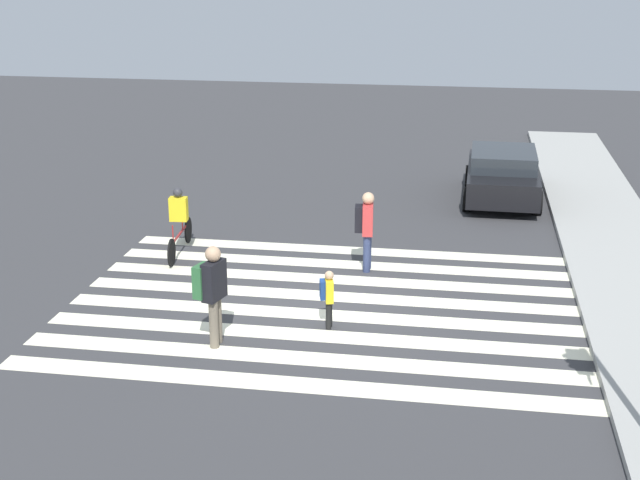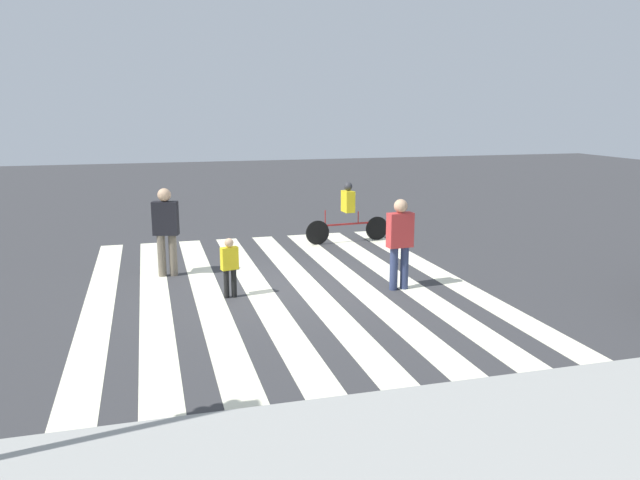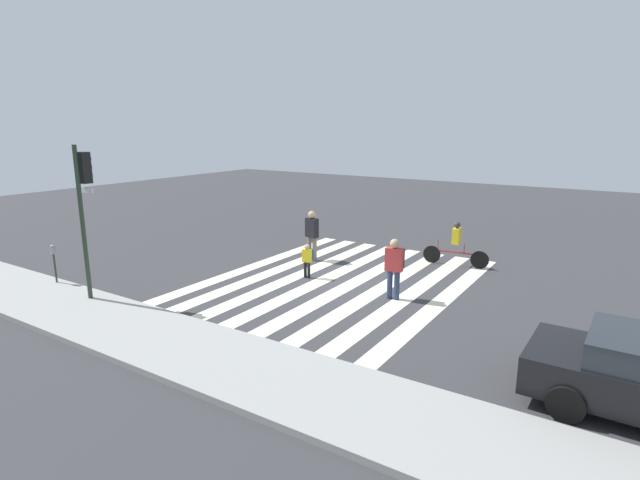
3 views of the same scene
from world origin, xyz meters
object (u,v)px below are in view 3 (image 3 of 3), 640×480
parking_meter (54,255)px  pedestrian_child_with_backpack (308,258)px  pedestrian_adult_yellow_jacket (395,264)px  cyclist_near_curb (456,242)px  traffic_light (84,194)px  pedestrian_adult_blue_shirt (312,231)px

parking_meter → pedestrian_child_with_backpack: 7.82m
parking_meter → pedestrian_adult_yellow_jacket: pedestrian_adult_yellow_jacket is taller
pedestrian_child_with_backpack → cyclist_near_curb: size_ratio=0.49×
pedestrian_adult_yellow_jacket → traffic_light: bearing=29.2°
traffic_light → pedestrian_child_with_backpack: bearing=-126.6°
parking_meter → cyclist_near_curb: cyclist_near_curb is taller
cyclist_near_curb → parking_meter: bearing=38.3°
pedestrian_adult_blue_shirt → pedestrian_child_with_backpack: size_ratio=1.64×
parking_meter → pedestrian_adult_yellow_jacket: bearing=-153.3°
traffic_light → cyclist_near_curb: 12.00m
parking_meter → pedestrian_adult_yellow_jacket: size_ratio=0.75×
cyclist_near_curb → pedestrian_child_with_backpack: bearing=43.2°
pedestrian_adult_blue_shirt → cyclist_near_curb: bearing=-140.2°
pedestrian_adult_blue_shirt → cyclist_near_curb: 5.15m
parking_meter → pedestrian_adult_blue_shirt: bearing=-125.6°
parking_meter → cyclist_near_curb: bearing=-136.9°
pedestrian_child_with_backpack → traffic_light: bearing=39.1°
parking_meter → pedestrian_adult_blue_shirt: size_ratio=0.72×
pedestrian_adult_blue_shirt → cyclist_near_curb: (-4.69, -2.12, -0.22)m
parking_meter → pedestrian_child_with_backpack: bearing=-140.3°
pedestrian_adult_blue_shirt → pedestrian_adult_yellow_jacket: pedestrian_adult_blue_shirt is taller
parking_meter → cyclist_near_curb: (-9.62, -9.00, -0.14)m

